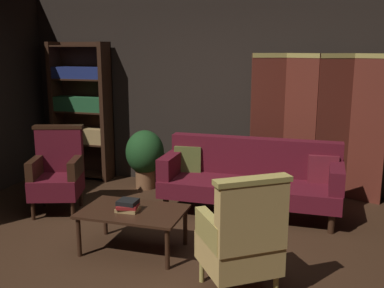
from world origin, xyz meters
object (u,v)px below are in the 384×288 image
at_px(book_red_leather, 128,206).
at_px(coffee_table, 133,215).
at_px(book_tan_leather, 128,209).
at_px(velvet_couch, 251,176).
at_px(armchair_gilt_accent, 242,239).
at_px(book_black_cloth, 128,202).
at_px(potted_plant, 145,155).
at_px(bookshelf, 82,110).
at_px(folding_screen, 316,125).
at_px(armchair_wing_left, 57,172).

bearing_deg(book_red_leather, coffee_table, 33.45).
relative_size(coffee_table, book_red_leather, 5.13).
distance_m(book_tan_leather, book_red_leather, 0.03).
bearing_deg(coffee_table, velvet_couch, 56.27).
xyz_separation_m(armchair_gilt_accent, book_black_cloth, (-1.21, 0.48, 0.02)).
relative_size(potted_plant, book_tan_leather, 4.01).
bearing_deg(bookshelf, book_black_cloth, -51.34).
height_order(folding_screen, armchair_gilt_accent, folding_screen).
bearing_deg(potted_plant, coffee_table, -70.85).
relative_size(folding_screen, book_red_leather, 9.75).
relative_size(bookshelf, velvet_couch, 0.97).
relative_size(folding_screen, coffee_table, 1.90).
xyz_separation_m(folding_screen, velvet_couch, (-0.71, -0.79, -0.53)).
distance_m(bookshelf, armchair_gilt_accent, 3.99).
xyz_separation_m(bookshelf, armchair_gilt_accent, (2.94, -2.64, -0.56)).
height_order(bookshelf, book_tan_leather, bookshelf).
xyz_separation_m(folding_screen, coffee_table, (-1.64, -2.18, -0.61)).
height_order(bookshelf, book_black_cloth, bookshelf).
xyz_separation_m(coffee_table, armchair_gilt_accent, (1.17, -0.50, 0.12)).
bearing_deg(velvet_couch, book_black_cloth, -124.34).
bearing_deg(folding_screen, book_red_leather, -127.35).
bearing_deg(armchair_wing_left, book_tan_leather, -31.11).
distance_m(coffee_table, book_red_leather, 0.11).
height_order(armchair_wing_left, book_black_cloth, armchair_wing_left).
height_order(velvet_couch, potted_plant, velvet_couch).
height_order(armchair_wing_left, potted_plant, armchair_wing_left).
bearing_deg(folding_screen, armchair_wing_left, -154.33).
xyz_separation_m(velvet_couch, potted_plant, (-1.59, 0.52, 0.03)).
height_order(book_red_leather, book_black_cloth, book_black_cloth).
distance_m(armchair_wing_left, book_tan_leather, 1.51).
xyz_separation_m(folding_screen, book_tan_leather, (-1.68, -2.21, -0.55)).
distance_m(velvet_couch, armchair_gilt_accent, 1.91).
bearing_deg(velvet_couch, potted_plant, 162.05).
relative_size(book_tan_leather, book_red_leather, 1.07).
relative_size(folding_screen, potted_plant, 2.28).
distance_m(armchair_wing_left, book_red_leather, 1.50).
relative_size(folding_screen, armchair_wing_left, 1.83).
relative_size(coffee_table, book_black_cloth, 5.49).
height_order(armchair_gilt_accent, book_tan_leather, armchair_gilt_accent).
relative_size(potted_plant, book_black_cloth, 4.58).
height_order(armchair_gilt_accent, book_red_leather, armchair_gilt_accent).
xyz_separation_m(velvet_couch, book_tan_leather, (-0.97, -1.42, -0.01)).
bearing_deg(velvet_couch, armchair_wing_left, -164.12).
height_order(folding_screen, book_red_leather, folding_screen).
relative_size(bookshelf, book_red_leather, 10.52).
bearing_deg(armchair_wing_left, bookshelf, 107.68).
distance_m(velvet_couch, book_tan_leather, 1.72).
bearing_deg(bookshelf, armchair_gilt_accent, -41.97).
relative_size(folding_screen, bookshelf, 0.93).
bearing_deg(folding_screen, book_tan_leather, -127.35).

